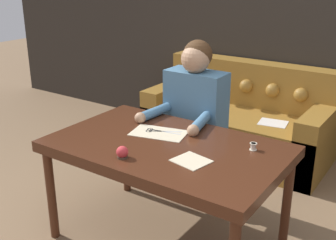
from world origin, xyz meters
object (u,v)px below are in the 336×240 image
at_px(thread_spool, 253,147).
at_px(pin_cushion, 122,153).
at_px(couch, 239,122).
at_px(scissors, 158,131).
at_px(dining_table, 167,154).
at_px(person, 195,120).

relative_size(thread_spool, pin_cushion, 0.63).
xyz_separation_m(thread_spool, pin_cushion, (-0.58, -0.53, 0.01)).
bearing_deg(couch, thread_spool, -62.47).
bearing_deg(thread_spool, pin_cushion, -137.69).
relative_size(scissors, thread_spool, 5.42).
xyz_separation_m(dining_table, thread_spool, (0.48, 0.22, 0.09)).
height_order(dining_table, couch, couch).
bearing_deg(scissors, person, 89.63).
height_order(dining_table, pin_cushion, pin_cushion).
distance_m(dining_table, pin_cushion, 0.34).
bearing_deg(dining_table, pin_cushion, -107.09).
bearing_deg(dining_table, couch, 98.54).
distance_m(person, scissors, 0.49).
xyz_separation_m(person, thread_spool, (0.65, -0.40, 0.09)).
xyz_separation_m(couch, pin_cushion, (0.15, -1.92, 0.44)).
height_order(couch, thread_spool, couch).
bearing_deg(dining_table, person, 104.88).
relative_size(scissors, pin_cushion, 3.41).
height_order(dining_table, thread_spool, thread_spool).
height_order(person, pin_cushion, person).
distance_m(dining_table, thread_spool, 0.54).
bearing_deg(dining_table, scissors, 140.79).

